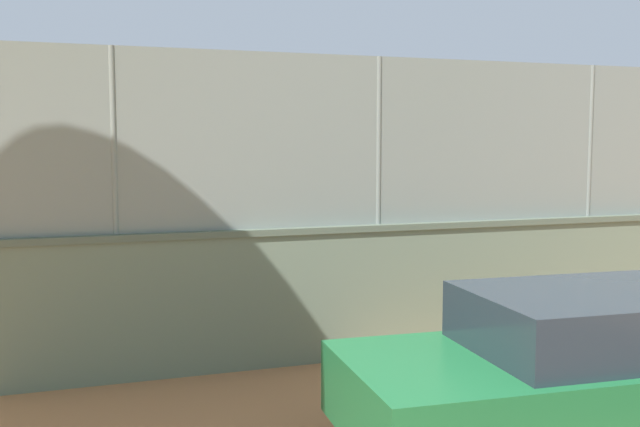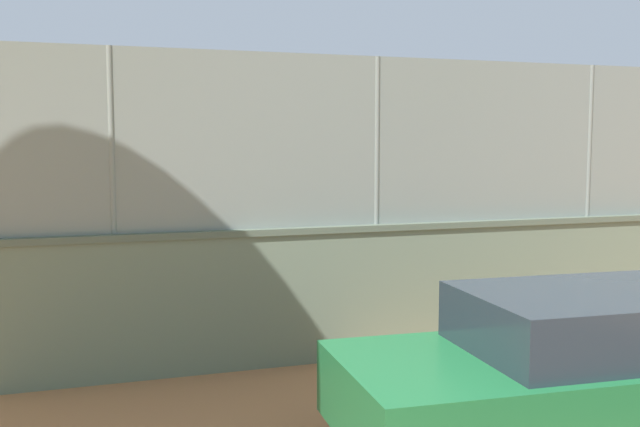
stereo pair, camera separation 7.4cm
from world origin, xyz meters
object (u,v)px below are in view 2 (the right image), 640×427
player_crossing_court (201,225)px  sports_ball (254,215)px  player_foreground_swinging (328,233)px  parked_car_green (585,370)px

player_crossing_court → sports_ball: 2.10m
player_crossing_court → player_foreground_swinging: size_ratio=1.04×
player_crossing_court → sports_ball: player_crossing_court is taller
player_foreground_swinging → parked_car_green: 9.21m
player_foreground_swinging → sports_ball: 1.63m
player_foreground_swinging → sports_ball: player_foreground_swinging is taller
sports_ball → parked_car_green: size_ratio=0.02×
sports_ball → player_crossing_court: bearing=-68.1°
player_crossing_court → sports_ball: (-0.77, 1.91, 0.38)m
parked_car_green → player_crossing_court: bearing=-82.6°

